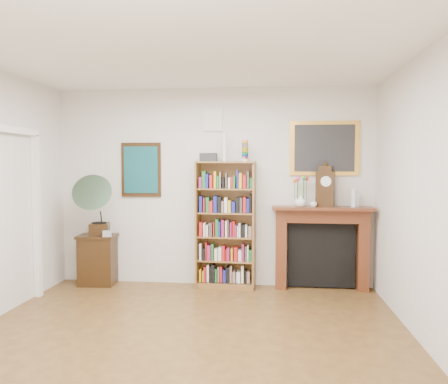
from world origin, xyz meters
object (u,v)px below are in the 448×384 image
object	(u,v)px
gramophone	(95,201)
flower_vase	(300,201)
fireplace	(321,240)
teacup	(314,204)
side_cabinet	(98,260)
cd_stack	(107,234)
bottle_right	(357,200)
bookshelf	(226,218)
bottle_left	(354,198)
mantel_clock	(325,187)

from	to	relation	value
gramophone	flower_vase	bearing A→B (deg)	-11.19
gramophone	fireplace	bearing A→B (deg)	-10.22
fireplace	teacup	size ratio (longest dim) A/B	15.09
side_cabinet	flower_vase	size ratio (longest dim) A/B	4.46
cd_stack	bottle_right	xyz separation A→B (m)	(3.44, 0.20, 0.49)
bookshelf	teacup	xyz separation A→B (m)	(1.20, -0.05, 0.20)
cd_stack	flower_vase	distance (m)	2.73
side_cabinet	bottle_left	xyz separation A→B (m)	(3.58, 0.04, 0.91)
bottle_right	teacup	bearing A→B (deg)	-171.55
side_cabinet	teacup	world-z (taller)	teacup
side_cabinet	cd_stack	bearing A→B (deg)	-34.91
bottle_left	side_cabinet	bearing A→B (deg)	-179.32
cd_stack	teacup	bearing A→B (deg)	2.22
bookshelf	side_cabinet	distance (m)	1.95
mantel_clock	fireplace	bearing A→B (deg)	147.73
fireplace	bottle_right	bearing A→B (deg)	-2.78
flower_vase	teacup	xyz separation A→B (m)	(0.17, -0.05, -0.04)
side_cabinet	cd_stack	world-z (taller)	cd_stack
gramophone	flower_vase	size ratio (longest dim) A/B	5.37
side_cabinet	mantel_clock	distance (m)	3.37
gramophone	teacup	bearing A→B (deg)	-12.27
mantel_clock	bottle_right	xyz separation A→B (m)	(0.42, 0.01, -0.17)
cd_stack	bottle_left	world-z (taller)	bottle_left
fireplace	bottle_left	xyz separation A→B (m)	(0.41, -0.07, 0.59)
cd_stack	mantel_clock	size ratio (longest dim) A/B	0.22
fireplace	flower_vase	size ratio (longest dim) A/B	8.48
bottle_left	teacup	bearing A→B (deg)	-174.82
gramophone	mantel_clock	world-z (taller)	mantel_clock
bookshelf	bottle_right	xyz separation A→B (m)	(1.78, 0.03, 0.26)
bottle_right	mantel_clock	bearing A→B (deg)	-178.12
mantel_clock	gramophone	bearing A→B (deg)	-158.28
bookshelf	bottle_right	world-z (taller)	bookshelf
gramophone	bookshelf	bearing A→B (deg)	-9.48
bottle_right	gramophone	bearing A→B (deg)	-177.13
side_cabinet	bottle_right	bearing A→B (deg)	-1.97
fireplace	bottle_left	world-z (taller)	bottle_left
mantel_clock	bottle_right	bearing A→B (deg)	20.61
bookshelf	flower_vase	distance (m)	1.05
side_cabinet	gramophone	xyz separation A→B (m)	(0.02, -0.10, 0.85)
bookshelf	bottle_right	size ratio (longest dim) A/B	10.18
bottle_left	bottle_right	distance (m)	0.07
fireplace	side_cabinet	bearing A→B (deg)	-177.00
cd_stack	teacup	size ratio (longest dim) A/B	1.32
side_cabinet	flower_vase	bearing A→B (deg)	-2.40
bottle_left	cd_stack	bearing A→B (deg)	-177.31
flower_vase	bookshelf	bearing A→B (deg)	179.80
fireplace	bottle_left	bearing A→B (deg)	-8.48
bookshelf	gramophone	xyz separation A→B (m)	(-1.83, -0.15, 0.22)
mantel_clock	teacup	world-z (taller)	mantel_clock
mantel_clock	teacup	size ratio (longest dim) A/B	6.12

